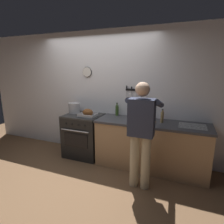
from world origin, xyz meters
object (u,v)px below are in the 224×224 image
object	(u,v)px
stove	(84,135)
bottle_vinegar	(162,117)
roasting_pan	(88,113)
cutting_board	(145,123)
bottle_hot_sauce	(163,116)
bottle_olive_oil	(117,110)
person_cook	(141,129)
stock_pot	(74,108)

from	to	relation	value
stove	bottle_vinegar	size ratio (longest dim) A/B	3.67
roasting_pan	cutting_board	world-z (taller)	roasting_pan
bottle_hot_sauce	bottle_olive_oil	world-z (taller)	bottle_olive_oil
cutting_board	bottle_vinegar	xyz separation A→B (m)	(0.28, 0.15, 0.09)
stove	cutting_board	size ratio (longest dim) A/B	2.50
bottle_hot_sauce	person_cook	bearing A→B (deg)	-105.39
bottle_vinegar	roasting_pan	bearing A→B (deg)	-174.32
cutting_board	bottle_vinegar	bearing A→B (deg)	29.03
person_cook	bottle_vinegar	distance (m)	0.70
stove	cutting_board	distance (m)	1.40
person_cook	bottle_vinegar	world-z (taller)	person_cook
roasting_pan	cutting_board	size ratio (longest dim) A/B	0.98
stock_pot	bottle_olive_oil	world-z (taller)	bottle_olive_oil
roasting_pan	bottle_vinegar	xyz separation A→B (m)	(1.43, 0.14, 0.03)
stove	bottle_olive_oil	bearing A→B (deg)	18.27
bottle_hot_sauce	stock_pot	bearing A→B (deg)	-177.87
cutting_board	bottle_hot_sauce	bearing A→B (deg)	43.70
roasting_pan	bottle_hot_sauce	world-z (taller)	bottle_hot_sauce
stock_pot	bottle_vinegar	bearing A→B (deg)	-1.18
stock_pot	bottle_hot_sauce	bearing A→B (deg)	2.13
roasting_pan	bottle_vinegar	world-z (taller)	bottle_vinegar
stock_pot	bottle_hot_sauce	size ratio (longest dim) A/B	1.15
stock_pot	bottle_hot_sauce	xyz separation A→B (m)	(1.86, 0.07, -0.02)
bottle_hot_sauce	bottle_vinegar	distance (m)	0.11
person_cook	bottle_olive_oil	distance (m)	1.10
person_cook	cutting_board	xyz separation A→B (m)	(-0.06, 0.51, -0.04)
roasting_pan	bottle_olive_oil	world-z (taller)	bottle_olive_oil
stock_pot	roasting_pan	bearing A→B (deg)	-22.58
cutting_board	bottle_vinegar	size ratio (longest dim) A/B	1.47
cutting_board	bottle_vinegar	world-z (taller)	bottle_vinegar
roasting_pan	stove	bearing A→B (deg)	150.08
stove	person_cook	xyz separation A→B (m)	(1.38, -0.62, 0.50)
stove	person_cook	distance (m)	1.59
bottle_olive_oil	bottle_vinegar	xyz separation A→B (m)	(0.92, -0.17, -0.01)
roasting_pan	bottle_hot_sauce	size ratio (longest dim) A/B	1.69
person_cook	bottle_hot_sauce	distance (m)	0.80
stove	bottle_olive_oil	distance (m)	0.90
stock_pot	cutting_board	distance (m)	1.60
roasting_pan	bottle_hot_sauce	distance (m)	1.45
bottle_hot_sauce	bottle_vinegar	world-z (taller)	bottle_vinegar
person_cook	bottle_olive_oil	xyz separation A→B (m)	(-0.71, 0.84, 0.06)
stock_pot	stove	bearing A→B (deg)	-17.61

